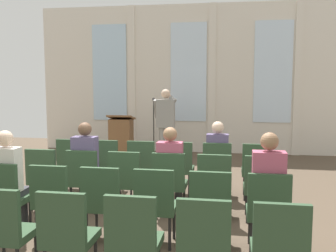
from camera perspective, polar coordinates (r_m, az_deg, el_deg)
The scene contains 33 objects.
ground_plane at distance 5.08m, azimuth -4.73°, elevation -15.65°, with size 15.49×15.49×0.00m, color brown.
rear_partition at distance 10.57m, azimuth 3.27°, elevation 7.05°, with size 8.37×0.14×4.02m.
speaker at distance 8.96m, azimuth -0.36°, elevation 0.79°, with size 0.51×0.69×1.76m.
mic_stand at distance 9.39m, azimuth -2.13°, elevation -3.22°, with size 0.28×0.28×1.55m.
lectern at distance 9.28m, azimuth -6.98°, elevation -2.02°, with size 0.60×0.48×1.16m.
chair_r0_c0 at distance 6.98m, azimuth -14.07°, elevation -5.11°, with size 0.46×0.44×0.94m.
chair_r0_c1 at distance 6.75m, azimuth -9.10°, elevation -5.38°, with size 0.46×0.44×0.94m.
chair_r0_c2 at distance 6.58m, azimuth -3.83°, elevation -5.62°, with size 0.46×0.44×0.94m.
chair_r0_c3 at distance 6.47m, azimuth 1.68°, elevation -5.82°, with size 0.46×0.44×0.94m.
chair_r0_c4 at distance 6.42m, azimuth 7.33°, elevation -5.97°, with size 0.46×0.44×0.94m.
audience_r0_c4 at distance 6.46m, azimuth 7.38°, elevation -4.27°, with size 0.36×0.39×1.28m.
chair_r0_c5 at distance 6.43m, azimuth 13.02°, elevation -6.06°, with size 0.46×0.44×0.94m.
chair_r1_c0 at distance 6.08m, azimuth -17.90°, elevation -6.93°, with size 0.46×0.44×0.94m.
chair_r1_c1 at distance 5.82m, azimuth -12.30°, elevation -7.35°, with size 0.46×0.44×0.94m.
audience_r1_c1 at distance 5.85m, azimuth -12.05°, elevation -5.22°, with size 0.36×0.39×1.33m.
chair_r1_c2 at distance 5.62m, azimuth -6.22°, elevation -7.73°, with size 0.46×0.44×0.94m.
chair_r1_c3 at distance 5.49m, azimuth 0.23°, elevation -8.04°, with size 0.46×0.44×0.94m.
audience_r1_c3 at distance 5.53m, azimuth 0.37°, elevation -6.01°, with size 0.36×0.39×1.29m.
chair_r1_c4 at distance 5.43m, azimuth 6.93°, elevation -8.26°, with size 0.46×0.44×0.94m.
chair_r1_c5 at distance 5.44m, azimuth 13.69°, elevation -8.36°, with size 0.46×0.44×0.94m.
chair_r2_c0 at distance 5.23m, azimuth -23.08°, elevation -9.31°, with size 0.46×0.44×0.94m.
audience_r2_c0 at distance 5.24m, azimuth -22.70°, elevation -6.98°, with size 0.36×0.39×1.32m.
chair_r2_c1 at distance 4.92m, azimuth -16.73°, elevation -10.03°, with size 0.46×0.44×0.94m.
chair_r2_c2 at distance 4.68m, azimuth -9.62°, elevation -10.68°, with size 0.46×0.44×0.94m.
chair_r2_c3 at distance 4.52m, azimuth -1.86°, elevation -11.21°, with size 0.46×0.44×0.94m.
chair_r2_c4 at distance 4.45m, azimuth 6.35°, elevation -11.56°, with size 0.46×0.44×0.94m.
chair_r2_c5 at distance 4.47m, azimuth 14.67°, elevation -11.67°, with size 0.46×0.44×0.94m.
audience_r2_c5 at distance 4.48m, azimuth 14.66°, elevation -8.65°, with size 0.36×0.39×1.37m.
chair_r3_c1 at distance 4.08m, azimuth -23.20°, elevation -13.74°, with size 0.46×0.44×0.94m.
chair_r3_c2 at distance 3.79m, azimuth -14.81°, elevation -14.99°, with size 0.46×0.44×0.94m.
chair_r3_c3 at distance 3.59m, azimuth -5.15°, elevation -16.04°, with size 0.46×0.44×0.94m.
chair_r3_c4 at distance 3.50m, azimuth 5.41°, elevation -16.68°, with size 0.46×0.44×0.94m.
chair_r3_c5 at distance 3.52m, azimuth 16.25°, elevation -16.78°, with size 0.46×0.44×0.94m.
Camera 1 is at (1.16, -4.56, 1.90)m, focal length 40.92 mm.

